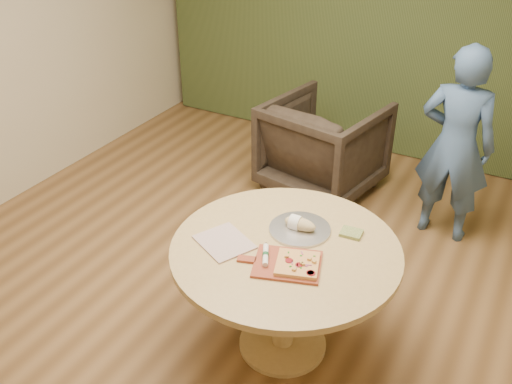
{
  "coord_description": "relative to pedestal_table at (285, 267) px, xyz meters",
  "views": [
    {
      "loc": [
        1.45,
        -2.33,
        2.63
      ],
      "look_at": [
        0.02,
        0.25,
        0.86
      ],
      "focal_mm": 40.0,
      "sensor_mm": 36.0,
      "label": 1
    }
  ],
  "objects": [
    {
      "name": "pedestal_table",
      "position": [
        0.0,
        0.0,
        0.0
      ],
      "size": [
        1.28,
        1.28,
        0.75
      ],
      "rotation": [
        0.0,
        0.0,
        0.1
      ],
      "color": "tan",
      "rests_on": "ground"
    },
    {
      "name": "flatbread_pizza",
      "position": [
        0.14,
        -0.14,
        0.17
      ],
      "size": [
        0.28,
        0.28,
        0.04
      ],
      "rotation": [
        0.0,
        0.0,
        0.32
      ],
      "color": "#E3A758",
      "rests_on": "pizza_paddle"
    },
    {
      "name": "cutlery_roll",
      "position": [
        -0.05,
        -0.15,
        0.17
      ],
      "size": [
        0.11,
        0.19,
        0.03
      ],
      "rotation": [
        0.0,
        0.0,
        0.47
      ],
      "color": "white",
      "rests_on": "pizza_paddle"
    },
    {
      "name": "room_shell",
      "position": [
        -0.36,
        0.03,
        0.79
      ],
      "size": [
        5.04,
        6.04,
        2.84
      ],
      "color": "brown",
      "rests_on": "ground"
    },
    {
      "name": "curtain",
      "position": [
        -0.36,
        2.93,
        0.79
      ],
      "size": [
        4.8,
        0.14,
        2.78
      ],
      "primitive_type": "cube",
      "color": "#2E3D1B",
      "rests_on": "ground"
    },
    {
      "name": "pizza_paddle",
      "position": [
        0.07,
        -0.14,
        0.15
      ],
      "size": [
        0.47,
        0.38,
        0.01
      ],
      "rotation": [
        0.0,
        0.0,
        0.32
      ],
      "color": "#963E26",
      "rests_on": "pedestal_table"
    },
    {
      "name": "armchair",
      "position": [
        -0.55,
        1.88,
        -0.15
      ],
      "size": [
        1.03,
        0.99,
        0.92
      ],
      "primitive_type": "imported",
      "rotation": [
        0.0,
        0.0,
        2.95
      ],
      "color": "black",
      "rests_on": "ground"
    },
    {
      "name": "bread_roll",
      "position": [
        -0.01,
        0.18,
        0.18
      ],
      "size": [
        0.19,
        0.09,
        0.09
      ],
      "color": "tan",
      "rests_on": "serving_tray"
    },
    {
      "name": "newspaper",
      "position": [
        -0.32,
        -0.13,
        0.15
      ],
      "size": [
        0.38,
        0.36,
        0.01
      ],
      "primitive_type": "cube",
      "rotation": [
        0.0,
        0.0,
        -0.46
      ],
      "color": "silver",
      "rests_on": "pedestal_table"
    },
    {
      "name": "serving_tray",
      "position": [
        -0.0,
        0.18,
        0.15
      ],
      "size": [
        0.36,
        0.36,
        0.02
      ],
      "color": "silver",
      "rests_on": "pedestal_table"
    },
    {
      "name": "person_standing",
      "position": [
        0.55,
        1.71,
        0.16
      ],
      "size": [
        0.56,
        0.37,
        1.53
      ],
      "primitive_type": "imported",
      "rotation": [
        0.0,
        0.0,
        3.13
      ],
      "color": "#3C5A83",
      "rests_on": "ground"
    },
    {
      "name": "green_packet",
      "position": [
        0.27,
        0.29,
        0.15
      ],
      "size": [
        0.13,
        0.11,
        0.02
      ],
      "primitive_type": "cube",
      "rotation": [
        0.0,
        0.0,
        0.08
      ],
      "color": "#5C6B30",
      "rests_on": "pedestal_table"
    }
  ]
}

